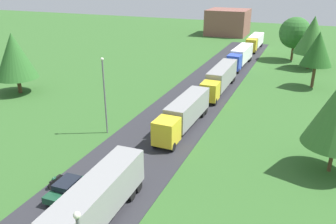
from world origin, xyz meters
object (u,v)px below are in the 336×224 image
motorcycle_courier (55,180)px  tree_maple (318,49)px  truck_fourth (240,56)px  truck_third (220,78)px  truck_fifth (255,41)px  distant_building (228,22)px  truck_lead (90,207)px  car_second (66,188)px  lamppost_second (104,93)px  tree_oak (313,35)px  truck_second (184,113)px  tree_pine (14,56)px  tree_elm (295,33)px

motorcycle_courier → tree_maple: 45.66m
truck_fourth → truck_third: bearing=-89.3°
truck_fourth → motorcycle_courier: bearing=-97.6°
truck_fifth → distant_building: size_ratio=1.02×
truck_lead → car_second: 5.48m
truck_lead → lamppost_second: (-8.11, 15.22, 2.93)m
truck_lead → truck_fifth: bearing=89.8°
truck_lead → tree_oak: 58.54m
motorcycle_courier → tree_oak: 56.93m
motorcycle_courier → distant_building: bearing=93.3°
truck_second → truck_fifth: bearing=89.8°
car_second → distant_building: size_ratio=0.33×
truck_fourth → truck_fifth: truck_fourth is taller
truck_lead → tree_maple: (14.39, 43.98, 4.36)m
truck_lead → truck_fifth: size_ratio=1.12×
truck_third → tree_pine: (-29.54, -13.22, 3.83)m
car_second → truck_fifth: bearing=86.1°
truck_lead → motorcycle_courier: size_ratio=7.15×
truck_second → tree_maple: tree_maple is taller
lamppost_second → tree_elm: size_ratio=0.98×
truck_fifth → tree_pine: bearing=-120.9°
truck_fifth → lamppost_second: (-8.33, -56.72, 3.04)m
truck_fifth → tree_pine: (-29.34, -49.08, 3.98)m
truck_fourth → tree_maple: size_ratio=1.41×
truck_fifth → truck_fourth: bearing=-90.0°
truck_fifth → car_second: (-4.70, -69.10, -1.25)m
tree_oak → tree_elm: 7.44m
car_second → tree_pine: bearing=140.9°
motorcycle_courier → distant_building: distant_building is taller
truck_lead → distant_building: 92.95m
truck_fifth → lamppost_second: lamppost_second is taller
lamppost_second → tree_oak: (21.45, 41.59, 1.67)m
car_second → distant_building: bearing=94.5°
motorcycle_courier → tree_oak: bearing=69.5°
motorcycle_courier → lamppost_second: 12.40m
tree_oak → tree_elm: bearing=118.8°
truck_second → tree_pine: tree_pine is taller
truck_fifth → tree_maple: 31.67m
truck_lead → truck_third: (0.42, 36.09, 0.04)m
lamppost_second → tree_maple: tree_maple is taller
truck_lead → car_second: size_ratio=3.46×
tree_pine → distant_building: (17.55, 69.34, -2.20)m
truck_second → tree_pine: size_ratio=1.36×
tree_maple → tree_pine: size_ratio=0.97×
lamppost_second → tree_pine: tree_pine is taller
truck_third → distant_building: bearing=102.1°
car_second → tree_pine: (-24.64, 20.02, 5.22)m
tree_maple → car_second: bearing=-114.7°
truck_second → car_second: 17.63m
car_second → motorcycle_courier: bearing=154.2°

